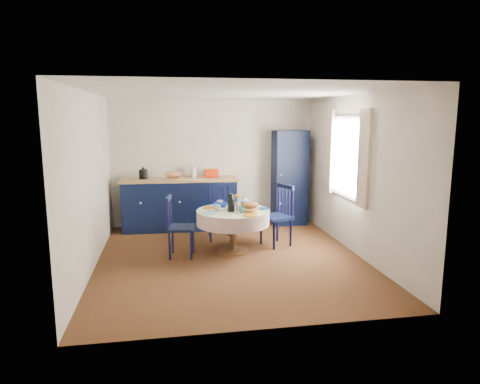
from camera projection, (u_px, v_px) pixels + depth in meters
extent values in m
plane|color=black|center=(231.00, 259.00, 6.57)|extent=(4.50, 4.50, 0.00)
plane|color=white|center=(230.00, 92.00, 6.14)|extent=(4.50, 4.50, 0.00)
cube|color=beige|center=(214.00, 163.00, 8.54)|extent=(4.00, 0.02, 2.50)
cube|color=beige|center=(90.00, 182.00, 6.02)|extent=(0.02, 4.50, 2.50)
cube|color=beige|center=(356.00, 175.00, 6.69)|extent=(0.02, 4.50, 2.50)
plane|color=white|center=(349.00, 158.00, 6.94)|extent=(0.00, 1.20, 1.20)
cube|color=#F5E6CF|center=(364.00, 159.00, 6.24)|extent=(0.05, 0.34, 1.45)
cube|color=#F5E6CF|center=(329.00, 151.00, 7.60)|extent=(0.05, 0.34, 1.45)
cube|color=black|center=(180.00, 205.00, 8.27)|extent=(2.17, 0.71, 0.95)
cube|color=tan|center=(179.00, 179.00, 8.19)|extent=(2.23, 0.75, 0.04)
cube|color=#9A2104|center=(212.00, 173.00, 8.31)|extent=(0.26, 0.15, 0.16)
cube|color=tan|center=(173.00, 179.00, 8.09)|extent=(0.35, 0.25, 0.02)
ellipsoid|color=#A2643F|center=(173.00, 175.00, 8.07)|extent=(0.31, 0.20, 0.13)
cylinder|color=silver|center=(193.00, 172.00, 8.30)|extent=(0.12, 0.12, 0.22)
cube|color=black|center=(290.00, 178.00, 8.60)|extent=(0.66, 0.47, 1.88)
cylinder|color=white|center=(281.00, 175.00, 8.31)|extent=(0.04, 0.02, 0.04)
cylinder|color=white|center=(280.00, 203.00, 8.41)|extent=(0.04, 0.02, 0.04)
cylinder|color=#543418|center=(233.00, 251.00, 6.87)|extent=(0.47, 0.47, 0.05)
cylinder|color=#543418|center=(233.00, 232.00, 6.82)|extent=(0.10, 0.10, 0.62)
cylinder|color=#543418|center=(233.00, 212.00, 6.76)|extent=(1.10, 1.10, 0.03)
cylinder|color=white|center=(233.00, 218.00, 6.78)|extent=(1.16, 1.16, 0.22)
cylinder|color=white|center=(233.00, 210.00, 6.76)|extent=(1.16, 1.16, 0.01)
cylinder|color=#8DC2C4|center=(210.00, 213.00, 6.52)|extent=(0.22, 0.22, 0.01)
cylinder|color=orange|center=(250.00, 215.00, 6.39)|extent=(0.22, 0.22, 0.01)
cylinder|color=navy|center=(262.00, 209.00, 6.84)|extent=(0.22, 0.22, 0.01)
cylinder|color=#90B370|center=(238.00, 205.00, 7.15)|extent=(0.22, 0.22, 0.01)
cylinder|color=orange|center=(209.00, 208.00, 6.90)|extent=(0.22, 0.22, 0.01)
cylinder|color=#A67942|center=(250.00, 210.00, 6.65)|extent=(0.28, 0.28, 0.05)
ellipsoid|color=#A2643F|center=(250.00, 205.00, 6.64)|extent=(0.26, 0.16, 0.11)
cube|color=silver|center=(229.00, 208.00, 6.80)|extent=(0.10, 0.07, 0.04)
cylinder|color=black|center=(191.00, 246.00, 6.49)|extent=(0.04, 0.04, 0.44)
cylinder|color=black|center=(193.00, 239.00, 6.83)|extent=(0.04, 0.04, 0.44)
cylinder|color=black|center=(170.00, 246.00, 6.48)|extent=(0.04, 0.04, 0.44)
cylinder|color=black|center=(173.00, 240.00, 6.82)|extent=(0.04, 0.04, 0.44)
cube|color=black|center=(181.00, 228.00, 6.61)|extent=(0.46, 0.48, 0.04)
cylinder|color=black|center=(167.00, 215.00, 6.39)|extent=(0.04, 0.04, 0.49)
cylinder|color=black|center=(170.00, 210.00, 6.73)|extent=(0.04, 0.04, 0.49)
cube|color=black|center=(169.00, 198.00, 6.52)|extent=(0.10, 0.39, 0.06)
cylinder|color=black|center=(168.00, 215.00, 6.48)|extent=(0.02, 0.02, 0.41)
cylinder|color=black|center=(169.00, 214.00, 6.57)|extent=(0.02, 0.02, 0.41)
cylinder|color=black|center=(170.00, 212.00, 6.66)|extent=(0.02, 0.02, 0.41)
cylinder|color=black|center=(211.00, 229.00, 7.42)|extent=(0.04, 0.04, 0.45)
cylinder|color=black|center=(231.00, 229.00, 7.47)|extent=(0.04, 0.04, 0.45)
cylinder|color=black|center=(209.00, 224.00, 7.75)|extent=(0.04, 0.04, 0.45)
cylinder|color=black|center=(229.00, 224.00, 7.80)|extent=(0.04, 0.04, 0.45)
cube|color=black|center=(220.00, 213.00, 7.57)|extent=(0.46, 0.44, 0.04)
cylinder|color=black|center=(209.00, 197.00, 7.69)|extent=(0.04, 0.04, 0.50)
cylinder|color=black|center=(229.00, 197.00, 7.73)|extent=(0.04, 0.04, 0.50)
cube|color=black|center=(219.00, 184.00, 7.67)|extent=(0.40, 0.06, 0.06)
cylinder|color=black|center=(214.00, 198.00, 7.70)|extent=(0.02, 0.02, 0.42)
cylinder|color=black|center=(219.00, 198.00, 7.71)|extent=(0.02, 0.02, 0.42)
cylinder|color=black|center=(224.00, 198.00, 7.72)|extent=(0.02, 0.02, 0.42)
cylinder|color=black|center=(261.00, 231.00, 7.30)|extent=(0.04, 0.04, 0.47)
cylinder|color=black|center=(274.00, 236.00, 6.99)|extent=(0.04, 0.04, 0.47)
cylinder|color=black|center=(277.00, 228.00, 7.48)|extent=(0.04, 0.04, 0.47)
cylinder|color=black|center=(291.00, 233.00, 7.17)|extent=(0.04, 0.04, 0.47)
cube|color=black|center=(276.00, 217.00, 7.19)|extent=(0.58, 0.59, 0.04)
cylinder|color=black|center=(279.00, 199.00, 7.40)|extent=(0.04, 0.04, 0.52)
cylinder|color=black|center=(292.00, 202.00, 7.09)|extent=(0.04, 0.04, 0.52)
cube|color=black|center=(286.00, 186.00, 7.20)|extent=(0.20, 0.40, 0.07)
cylinder|color=black|center=(282.00, 201.00, 7.33)|extent=(0.02, 0.02, 0.44)
cylinder|color=black|center=(285.00, 202.00, 7.25)|extent=(0.02, 0.02, 0.44)
cylinder|color=black|center=(289.00, 203.00, 7.17)|extent=(0.02, 0.02, 0.44)
imported|color=silver|center=(217.00, 208.00, 6.71)|extent=(0.11, 0.11, 0.09)
imported|color=#306E73|center=(242.00, 210.00, 6.55)|extent=(0.11, 0.11, 0.10)
imported|color=black|center=(246.00, 204.00, 7.00)|extent=(0.11, 0.11, 0.09)
imported|color=silver|center=(221.00, 203.00, 7.13)|extent=(0.09, 0.09, 0.08)
imported|color=navy|center=(221.00, 205.00, 6.99)|extent=(0.26, 0.26, 0.06)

